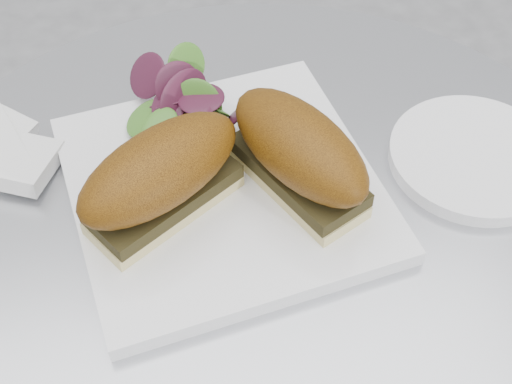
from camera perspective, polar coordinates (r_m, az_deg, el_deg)
The scene contains 6 objects.
table at distance 0.83m, azimuth 0.62°, elevation -14.02°, with size 0.70×0.70×0.73m.
plate at distance 0.64m, azimuth -2.65°, elevation 0.41°, with size 0.27×0.27×0.02m, color white.
sandwich_left at distance 0.59m, azimuth -7.62°, elevation 1.30°, with size 0.17×0.14×0.08m.
sandwich_right at distance 0.60m, azimuth 3.46°, elevation 3.17°, with size 0.13×0.17×0.08m.
salad at distance 0.68m, azimuth -6.28°, elevation 6.89°, with size 0.12×0.12×0.05m, color #4B822A, non-canonical shape.
saucer at distance 0.70m, azimuth 17.05°, elevation 2.69°, with size 0.16×0.16×0.01m, color white.
Camera 1 is at (-0.08, -0.36, 1.22)m, focal length 50.00 mm.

